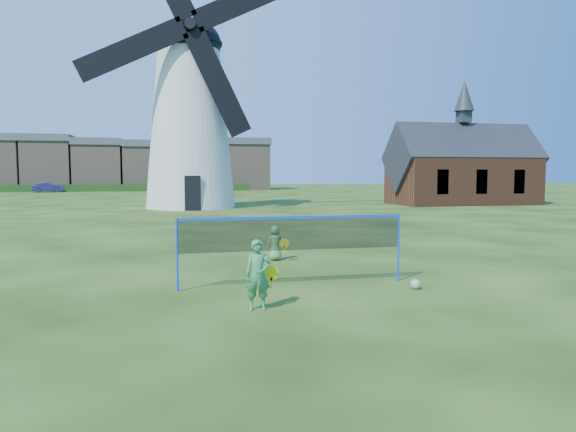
% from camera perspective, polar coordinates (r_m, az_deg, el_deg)
% --- Properties ---
extents(ground, '(220.00, 220.00, 0.00)m').
position_cam_1_polar(ground, '(11.86, -0.42, -7.45)').
color(ground, black).
rests_on(ground, ground).
extents(windmill, '(14.89, 6.42, 19.83)m').
position_cam_1_polar(windmill, '(39.08, -10.62, 10.81)').
color(windmill, silver).
rests_on(windmill, ground).
extents(chapel, '(11.76, 5.70, 9.94)m').
position_cam_1_polar(chapel, '(45.17, 18.41, 4.79)').
color(chapel, brown).
rests_on(chapel, ground).
extents(badminton_net, '(5.05, 0.05, 1.55)m').
position_cam_1_polar(badminton_net, '(11.54, 0.54, -2.05)').
color(badminton_net, blue).
rests_on(badminton_net, ground).
extents(player_girl, '(0.67, 0.37, 1.29)m').
position_cam_1_polar(player_girl, '(9.60, -3.28, -6.41)').
color(player_girl, '#35854F').
rests_on(player_girl, ground).
extents(player_boy, '(0.62, 0.42, 1.00)m').
position_cam_1_polar(player_boy, '(15.03, -1.38, -2.94)').
color(player_boy, '#59A44F').
rests_on(player_boy, ground).
extents(play_ball, '(0.22, 0.22, 0.22)m').
position_cam_1_polar(play_ball, '(11.70, 13.67, -7.20)').
color(play_ball, green).
rests_on(play_ball, ground).
extents(terraced_houses, '(64.87, 8.40, 8.36)m').
position_cam_1_polar(terraced_houses, '(85.08, -24.31, 5.21)').
color(terraced_houses, '#8F785F').
rests_on(terraced_houses, ground).
extents(hedge, '(62.00, 0.80, 1.00)m').
position_cam_1_polar(hedge, '(79.79, -26.84, 2.70)').
color(hedge, '#193814').
rests_on(hedge, ground).
extents(car_right, '(4.13, 2.31, 1.29)m').
position_cam_1_polar(car_right, '(77.23, -24.67, 2.83)').
color(car_right, navy).
rests_on(car_right, ground).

